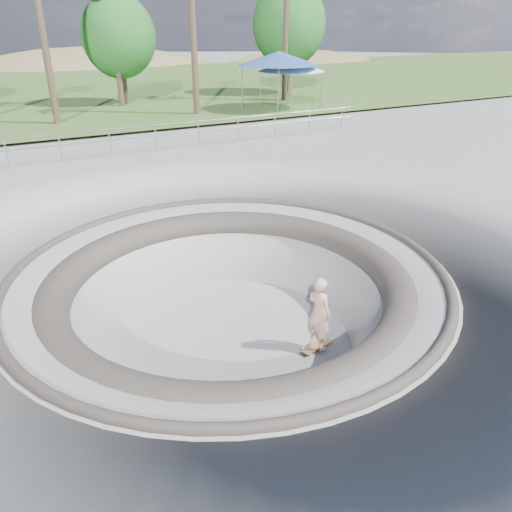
# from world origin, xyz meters

# --- Properties ---
(ground) EXTENTS (180.00, 180.00, 0.00)m
(ground) POSITION_xyz_m (0.00, 0.00, 0.00)
(ground) COLOR #9D9D98
(ground) RESTS_ON ground
(skate_bowl) EXTENTS (14.00, 14.00, 4.10)m
(skate_bowl) POSITION_xyz_m (0.00, 0.00, -1.83)
(skate_bowl) COLOR #9D9D98
(skate_bowl) RESTS_ON ground
(grass_strip) EXTENTS (180.00, 36.00, 0.12)m
(grass_strip) POSITION_xyz_m (0.00, 34.00, 0.22)
(grass_strip) COLOR #3B5D25
(grass_strip) RESTS_ON ground
(distant_hills) EXTENTS (103.20, 45.00, 28.60)m
(distant_hills) POSITION_xyz_m (3.78, 57.17, -7.02)
(distant_hills) COLOR olive
(distant_hills) RESTS_ON ground
(safety_railing) EXTENTS (25.00, 0.06, 1.03)m
(safety_railing) POSITION_xyz_m (0.00, 12.00, 0.69)
(safety_railing) COLOR #93959B
(safety_railing) RESTS_ON ground
(skateboard) EXTENTS (0.91, 0.41, 0.09)m
(skateboard) POSITION_xyz_m (1.69, -1.38, -1.83)
(skateboard) COLOR #9A6B3D
(skateboard) RESTS_ON ground
(skater) EXTENTS (0.59, 0.77, 1.87)m
(skater) POSITION_xyz_m (1.69, -1.38, -0.87)
(skater) COLOR #DDA78F
(skater) RESTS_ON skateboard
(canopy_white) EXTENTS (5.43, 5.43, 2.85)m
(canopy_white) POSITION_xyz_m (12.49, 18.00, 2.77)
(canopy_white) COLOR #93959B
(canopy_white) RESTS_ON ground
(canopy_blue) EXTENTS (6.40, 6.40, 3.35)m
(canopy_blue) POSITION_xyz_m (11.60, 18.00, 3.21)
(canopy_blue) COLOR #93959B
(canopy_blue) RESTS_ON ground
(bushy_tree_mid) EXTENTS (4.63, 4.21, 6.69)m
(bushy_tree_mid) POSITION_xyz_m (3.85, 24.79, 4.31)
(bushy_tree_mid) COLOR brown
(bushy_tree_mid) RESTS_ON ground
(bushy_tree_right) EXTENTS (5.36, 4.87, 7.74)m
(bushy_tree_right) POSITION_xyz_m (15.99, 24.28, 4.97)
(bushy_tree_right) COLOR brown
(bushy_tree_right) RESTS_ON ground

